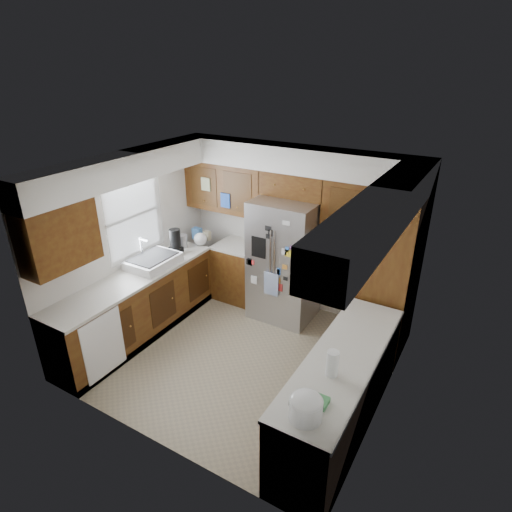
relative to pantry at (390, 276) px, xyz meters
The scene contains 12 objects.
floor 2.17m from the pantry, 142.52° to the right, with size 3.60×3.60×0.00m, color gray.
room_shell 1.94m from the pantry, 153.92° to the right, with size 3.64×3.24×2.52m.
left_counter_run 3.14m from the pantry, 158.56° to the right, with size 1.36×3.20×0.92m.
right_counter_run 1.75m from the pantry, 90.00° to the right, with size 0.63×2.25×0.92m.
pantry is the anchor object (origin of this frame).
fridge 1.51m from the pantry, behind, with size 0.90×0.79×1.80m.
bridge_cabinet 1.77m from the pantry, 169.43° to the left, with size 0.96×0.34×0.35m, color #47200D.
fridge_top_items 2.01m from the pantry, behind, with size 0.66×0.38×0.26m.
sink_assembly 3.18m from the pantry, 160.64° to the right, with size 0.52×0.70×0.37m.
left_counter_clutter 2.97m from the pantry, behind, with size 0.37×0.87×0.38m.
rice_cooker 2.53m from the pantry, 90.01° to the right, with size 0.28×0.27×0.24m.
paper_towel 1.93m from the pantry, 90.28° to the right, with size 0.11×0.11×0.25m, color white.
Camera 1 is at (2.46, -3.80, 3.57)m, focal length 30.00 mm.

